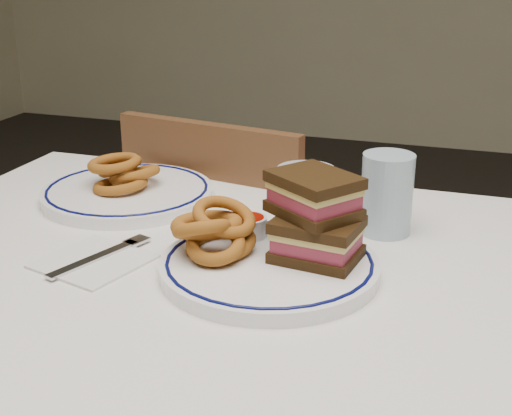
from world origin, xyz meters
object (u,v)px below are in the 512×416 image
(reuben_sandwich, at_px, (315,217))
(far_plate, at_px, (128,193))
(chair_far, at_px, (238,286))
(main_plate, at_px, (269,266))
(beer_mug, at_px, (307,213))

(reuben_sandwich, distance_m, far_plate, 0.43)
(chair_far, bearing_deg, main_plate, -65.12)
(chair_far, relative_size, reuben_sandwich, 5.93)
(reuben_sandwich, xyz_separation_m, beer_mug, (-0.02, 0.03, -0.01))
(beer_mug, bearing_deg, chair_far, 121.86)
(main_plate, height_order, beer_mug, beer_mug)
(main_plate, distance_m, beer_mug, 0.09)
(main_plate, relative_size, reuben_sandwich, 2.09)
(reuben_sandwich, distance_m, beer_mug, 0.04)
(main_plate, xyz_separation_m, reuben_sandwich, (0.06, 0.03, 0.07))
(chair_far, relative_size, main_plate, 2.84)
(far_plate, bearing_deg, beer_mug, -21.43)
(main_plate, height_order, reuben_sandwich, reuben_sandwich)
(beer_mug, height_order, far_plate, beer_mug)
(reuben_sandwich, bearing_deg, chair_far, 121.79)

